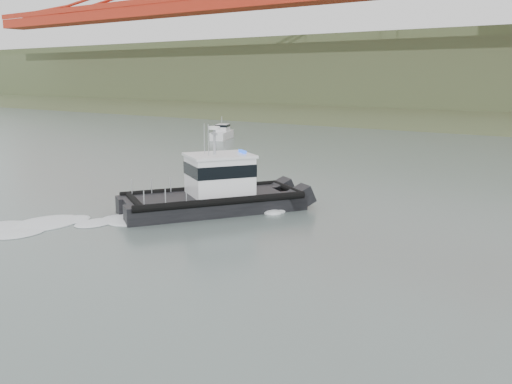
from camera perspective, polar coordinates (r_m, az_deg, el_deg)
ground at (r=24.38m, az=-13.33°, el=-8.88°), size 400.00×400.00×0.00m
patrol_boat at (r=35.93m, az=-4.17°, el=0.26°), size 9.43×11.89×5.53m
motorboat at (r=78.25m, az=-3.40°, el=5.90°), size 4.03×5.90×3.10m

